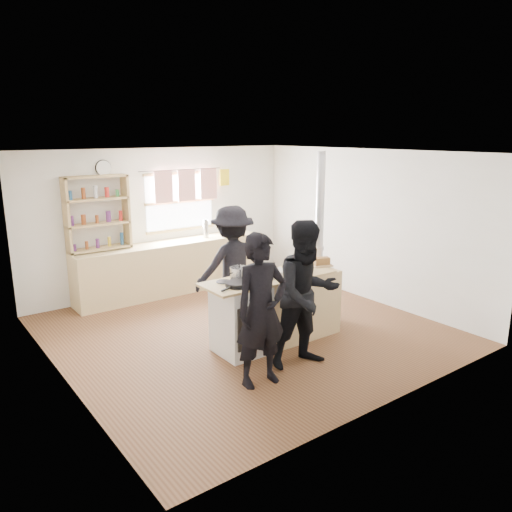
# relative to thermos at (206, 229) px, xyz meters

# --- Properties ---
(ground) EXTENTS (5.00, 5.00, 0.01)m
(ground) POSITION_rel_thermos_xyz_m (-0.71, -2.22, -1.06)
(ground) COLOR brown
(ground) RESTS_ON ground
(back_counter) EXTENTS (3.40, 0.55, 0.90)m
(back_counter) POSITION_rel_thermos_xyz_m (-0.71, 0.00, -0.61)
(back_counter) COLOR #D9BE83
(back_counter) RESTS_ON ground
(shelving_unit) EXTENTS (1.00, 0.28, 1.20)m
(shelving_unit) POSITION_rel_thermos_xyz_m (-1.91, 0.12, 0.46)
(shelving_unit) COLOR tan
(shelving_unit) RESTS_ON back_counter
(thermos) EXTENTS (0.10, 0.10, 0.31)m
(thermos) POSITION_rel_thermos_xyz_m (0.00, 0.00, 0.00)
(thermos) COLOR silver
(thermos) RESTS_ON back_counter
(cooking_island) EXTENTS (1.97, 0.64, 0.93)m
(cooking_island) POSITION_rel_thermos_xyz_m (-0.57, -2.77, -0.59)
(cooking_island) COLOR white
(cooking_island) RESTS_ON ground
(skillet_greens) EXTENTS (0.38, 0.38, 0.05)m
(skillet_greens) POSITION_rel_thermos_xyz_m (-1.27, -2.85, -0.10)
(skillet_greens) COLOR black
(skillet_greens) RESTS_ON cooking_island
(roast_tray) EXTENTS (0.35, 0.24, 0.07)m
(roast_tray) POSITION_rel_thermos_xyz_m (-0.63, -2.79, -0.09)
(roast_tray) COLOR silver
(roast_tray) RESTS_ON cooking_island
(stockpot_stove) EXTENTS (0.24, 0.24, 0.19)m
(stockpot_stove) POSITION_rel_thermos_xyz_m (-1.11, -2.66, -0.04)
(stockpot_stove) COLOR #B6B6B8
(stockpot_stove) RESTS_ON cooking_island
(stockpot_counter) EXTENTS (0.32, 0.32, 0.23)m
(stockpot_counter) POSITION_rel_thermos_xyz_m (-0.20, -2.79, -0.02)
(stockpot_counter) COLOR silver
(stockpot_counter) RESTS_ON cooking_island
(bread_board) EXTENTS (0.33, 0.28, 0.12)m
(bread_board) POSITION_rel_thermos_xyz_m (0.22, -2.78, -0.07)
(bread_board) COLOR tan
(bread_board) RESTS_ON cooking_island
(flue_heater) EXTENTS (0.35, 0.35, 2.50)m
(flue_heater) POSITION_rel_thermos_xyz_m (0.38, -2.54, -0.41)
(flue_heater) COLOR black
(flue_heater) RESTS_ON ground
(person_near_left) EXTENTS (0.66, 0.46, 1.73)m
(person_near_left) POSITION_rel_thermos_xyz_m (-1.45, -3.57, -0.19)
(person_near_left) COLOR black
(person_near_left) RESTS_ON ground
(person_near_right) EXTENTS (0.96, 0.81, 1.78)m
(person_near_right) POSITION_rel_thermos_xyz_m (-0.73, -3.52, -0.16)
(person_near_right) COLOR black
(person_near_right) RESTS_ON ground
(person_far) EXTENTS (1.20, 0.78, 1.74)m
(person_far) POSITION_rel_thermos_xyz_m (-0.66, -1.84, -0.18)
(person_far) COLOR black
(person_far) RESTS_ON ground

